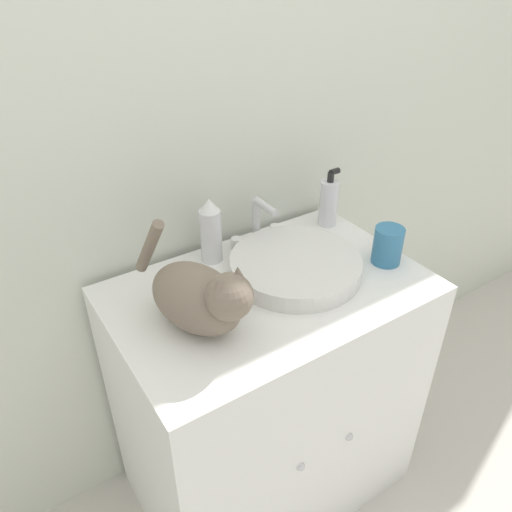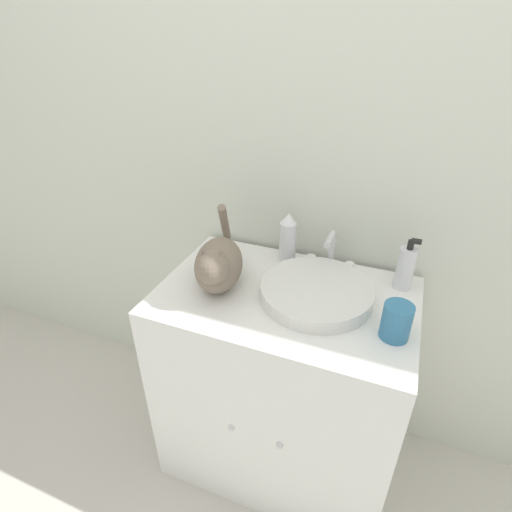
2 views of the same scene
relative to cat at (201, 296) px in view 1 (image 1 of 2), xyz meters
name	(u,v)px [view 1 (image 1 of 2)]	position (x,y,z in m)	size (l,w,h in m)	color
wall_back	(204,93)	(0.22, 0.35, 0.34)	(6.00, 0.05, 2.50)	silver
vanity_cabinet	(268,395)	(0.22, 0.04, -0.50)	(0.82, 0.55, 0.82)	white
sink_basin	(295,266)	(0.31, 0.06, -0.07)	(0.35, 0.35, 0.05)	silver
faucet	(258,224)	(0.31, 0.24, -0.02)	(0.17, 0.11, 0.15)	silver
cat	(201,296)	(0.00, 0.00, 0.00)	(0.22, 0.37, 0.24)	#7A6B5B
soap_bottle	(329,202)	(0.56, 0.22, -0.01)	(0.06, 0.06, 0.18)	silver
spray_bottle	(211,231)	(0.16, 0.24, 0.00)	(0.06, 0.06, 0.19)	silver
cup	(388,245)	(0.56, -0.04, -0.04)	(0.08, 0.08, 0.11)	teal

